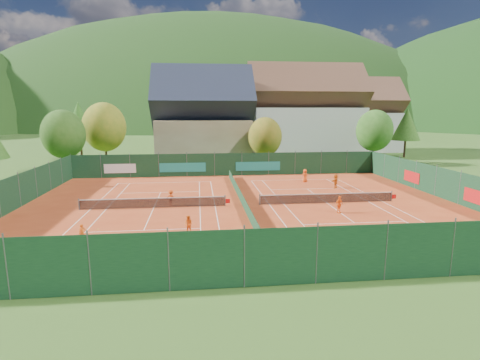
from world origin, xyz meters
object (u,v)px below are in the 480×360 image
player_right_far_a (305,176)px  player_right_far_b (336,181)px  player_left_near (82,233)px  hotel_block_a (305,117)px  hotel_block_b (358,120)px  ball_hopper (468,238)px  player_left_far (171,198)px  player_left_mid (189,224)px  chalet (203,122)px  player_right_near (339,204)px

player_right_far_a → player_right_far_b: size_ratio=1.00×
player_left_near → player_right_far_b: size_ratio=0.78×
hotel_block_a → hotel_block_b: 16.14m
ball_hopper → player_left_far: (-19.68, 12.71, 0.17)m
hotel_block_b → player_left_far: (-36.50, -43.25, -5.89)m
player_left_far → player_right_far_a: bearing=-137.3°
hotel_block_b → player_left_mid: size_ratio=13.54×
ball_hopper → player_right_far_a: 22.70m
chalet → player_left_far: chalet is taller
ball_hopper → player_right_far_b: 18.57m
hotel_block_b → player_left_near: hotel_block_b is taller
hotel_block_b → player_right_near: hotel_block_b is taller
player_right_near → player_right_far_a: bearing=57.9°
ball_hopper → player_left_near: 25.10m
ball_hopper → player_right_near: 10.03m
player_right_far_b → hotel_block_b: bearing=-160.2°
player_left_mid → player_right_far_a: size_ratio=0.81×
hotel_block_b → player_right_far_a: (-21.14, -33.68, -5.83)m
player_right_far_a → player_right_far_b: 4.51m
ball_hopper → player_left_near: bearing=171.9°
hotel_block_a → ball_hopper: hotel_block_a is taller
hotel_block_a → player_left_mid: hotel_block_a is taller
player_left_far → chalet: bearing=-86.0°
player_left_far → player_right_far_a: (15.36, 9.57, 0.06)m
player_right_far_a → player_left_mid: bearing=30.1°
chalet → hotel_block_a: hotel_block_a is taller
hotel_block_b → player_right_near: size_ratio=11.57×
player_left_near → chalet: bearing=45.8°
player_left_far → player_right_near: (14.34, -4.22, 0.02)m
hotel_block_a → hotel_block_b: size_ratio=1.25×
hotel_block_b → player_left_far: hotel_block_b is taller
chalet → hotel_block_b: 35.85m
hotel_block_a → player_left_far: 42.35m
player_right_near → player_right_far_a: 13.83m
hotel_block_b → player_right_far_b: 42.32m
player_left_mid → hotel_block_b: bearing=87.5°
hotel_block_b → chalet: bearing=-157.0°
hotel_block_a → player_right_near: (-8.16, -39.47, -6.64)m
player_left_mid → player_right_near: player_right_near is taller
player_left_mid → player_right_far_b: (15.99, 13.81, 0.15)m
hotel_block_a → player_left_far: size_ratio=14.84×
hotel_block_b → player_left_near: size_ratio=14.03×
player_left_near → player_right_far_a: size_ratio=0.78×
hotel_block_b → player_right_far_b: bearing=-116.6°
player_left_near → ball_hopper: bearing=-39.6°
ball_hopper → player_right_near: bearing=122.2°
player_left_near → player_right_near: 20.13m
player_left_near → player_left_mid: bearing=-22.4°
hotel_block_b → player_left_far: 56.90m
player_left_near → hotel_block_b: bearing=20.0°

